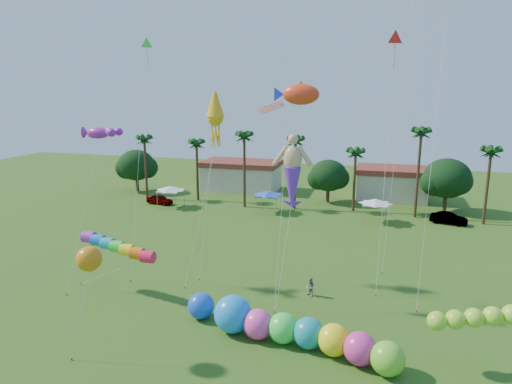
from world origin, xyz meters
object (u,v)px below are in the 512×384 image
(spectator_b, at_px, (310,287))
(car_b, at_px, (449,218))
(car_a, at_px, (160,199))
(caterpillar_inflatable, at_px, (296,332))
(blue_ball, at_px, (201,306))

(spectator_b, bearing_deg, car_b, 98.59)
(car_a, distance_m, car_b, 39.21)
(car_b, xyz_separation_m, caterpillar_inflatable, (-12.81, -32.54, 0.38))
(spectator_b, height_order, caterpillar_inflatable, caterpillar_inflatable)
(spectator_b, xyz_separation_m, caterpillar_inflatable, (0.31, -7.63, 0.30))
(car_a, relative_size, caterpillar_inflatable, 0.32)
(spectator_b, relative_size, blue_ball, 0.81)
(spectator_b, height_order, blue_ball, blue_ball)
(blue_ball, bearing_deg, spectator_b, 39.28)
(spectator_b, xyz_separation_m, blue_ball, (-7.04, -5.75, 0.18))
(car_a, bearing_deg, blue_ball, -137.48)
(car_a, distance_m, spectator_b, 35.60)
(car_a, relative_size, car_b, 0.93)
(car_b, height_order, caterpillar_inflatable, caterpillar_inflatable)
(car_b, height_order, blue_ball, blue_ball)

